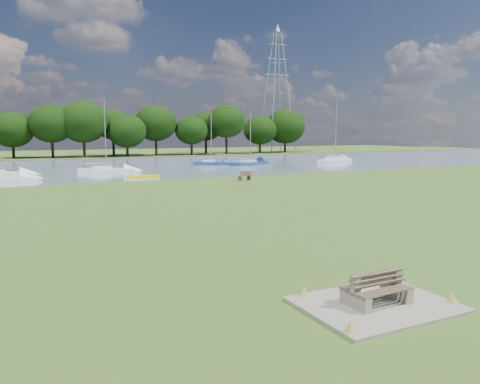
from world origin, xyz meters
name	(u,v)px	position (x,y,z in m)	size (l,w,h in m)	color
ground	(197,222)	(0.00, 0.00, 0.00)	(220.00, 220.00, 0.00)	#576329
river	(84,168)	(0.00, 42.00, 0.00)	(220.00, 40.00, 0.10)	slate
far_bank	(61,157)	(0.00, 72.00, 0.00)	(220.00, 20.00, 0.40)	#4C6626
concrete_pad	(376,305)	(0.00, -14.00, 0.05)	(4.20, 3.20, 0.10)	gray
bench_pair	(376,289)	(0.00, -14.00, 0.50)	(1.85, 1.11, 0.99)	gray
riverbank_bench	(245,176)	(12.34, 18.39, 0.48)	(1.60, 0.99, 0.95)	brown
kayak	(144,177)	(3.45, 24.26, 0.22)	(3.32, 0.77, 0.33)	yellow
pylon	(277,73)	(46.79, 70.00, 18.14)	(6.50, 4.55, 28.86)	#9598A0
tree_line	(4,124)	(-9.41, 68.00, 6.17)	(124.13, 8.55, 10.35)	black
sailboat_0	(106,169)	(1.28, 33.38, 0.51)	(6.69, 3.58, 9.06)	white
sailboat_2	(211,162)	(17.50, 39.51, 0.49)	(5.47, 3.21, 7.69)	navy
sailboat_4	(250,162)	(22.81, 37.31, 0.46)	(6.83, 3.98, 7.95)	navy
sailboat_7	(335,159)	(37.32, 36.03, 0.58)	(7.47, 4.47, 9.84)	white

